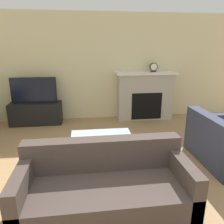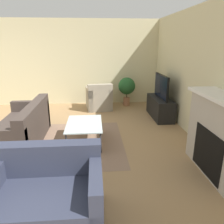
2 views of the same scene
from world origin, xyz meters
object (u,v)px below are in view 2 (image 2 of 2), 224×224
(couch_sectional, at_px, (22,130))
(armchair_by_window, at_px, (99,99))
(couch_loveseat, at_px, (47,197))
(potted_plant, at_px, (127,87))
(tv, at_px, (161,86))
(coffee_table, at_px, (84,125))

(couch_sectional, distance_m, armchair_by_window, 2.83)
(armchair_by_window, bearing_deg, couch_loveseat, 73.45)
(potted_plant, bearing_deg, tv, 30.81)
(tv, relative_size, coffee_table, 1.04)
(tv, relative_size, potted_plant, 1.17)
(couch_sectional, relative_size, couch_loveseat, 1.52)
(couch_loveseat, xyz_separation_m, potted_plant, (-4.75, 1.61, 0.32))
(couch_loveseat, relative_size, armchair_by_window, 1.43)
(tv, height_order, armchair_by_window, tv)
(tv, bearing_deg, armchair_by_window, -119.13)
(couch_loveseat, bearing_deg, tv, 56.15)
(couch_loveseat, relative_size, coffee_table, 1.22)
(couch_sectional, relative_size, armchair_by_window, 2.18)
(couch_loveseat, height_order, potted_plant, potted_plant)
(coffee_table, distance_m, potted_plant, 3.01)
(armchair_by_window, height_order, coffee_table, armchair_by_window)
(tv, bearing_deg, couch_loveseat, -33.85)
(couch_sectional, bearing_deg, armchair_by_window, 145.31)
(couch_loveseat, bearing_deg, potted_plant, 71.31)
(tv, distance_m, potted_plant, 1.47)
(tv, xyz_separation_m, couch_loveseat, (3.51, -2.35, -0.56))
(couch_sectional, xyz_separation_m, coffee_table, (0.07, 1.26, 0.09))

